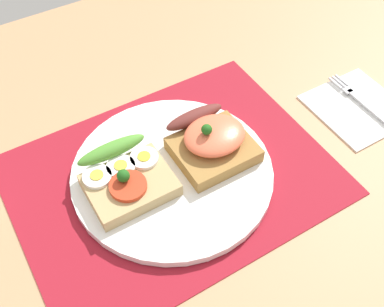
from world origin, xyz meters
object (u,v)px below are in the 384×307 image
plate (172,173)px  napkin (358,107)px  fork (362,101)px  sandwich_salmon (212,142)px  sandwich_egg_tomato (125,176)px

plate → napkin: (29.88, -3.06, -0.55)cm
napkin → fork: 1.04cm
sandwich_salmon → sandwich_egg_tomato: bearing=174.3°
sandwich_egg_tomato → plate: bearing=-11.2°
sandwich_salmon → napkin: bearing=-7.3°
napkin → plate: bearing=174.2°
sandwich_egg_tomato → fork: bearing=-6.2°
sandwich_egg_tomato → sandwich_salmon: bearing=-5.7°
sandwich_egg_tomato → fork: 37.03cm
sandwich_salmon → fork: 24.98cm
plate → napkin: bearing=-5.8°
sandwich_egg_tomato → sandwich_salmon: sandwich_salmon is taller
napkin → fork: bearing=16.4°
sandwich_egg_tomato → napkin: 36.20cm
plate → fork: 30.90cm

